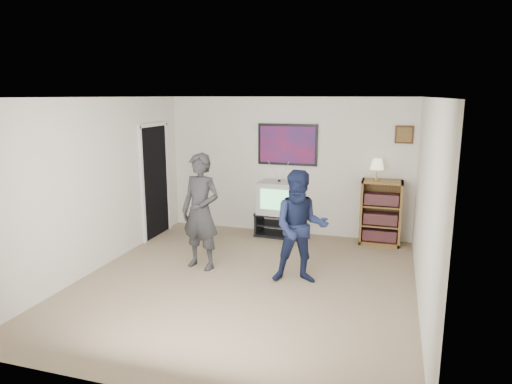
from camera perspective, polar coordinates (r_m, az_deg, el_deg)
The scene contains 13 objects.
room_shell at distance 6.33m, azimuth -0.46°, elevation 0.39°, with size 4.51×5.00×2.51m.
media_stand at distance 8.36m, azimuth 2.98°, elevation -4.05°, with size 0.88×0.52×0.43m.
crt_television at distance 8.24m, azimuth 2.89°, elevation -0.67°, with size 0.69×0.58×0.58m, color #AFAFA9, non-canonical shape.
bookshelf at distance 8.10m, azimuth 15.33°, elevation -2.49°, with size 0.68×0.39×1.12m, color brown, non-canonical shape.
table_lamp at distance 7.95m, azimuth 14.88°, elevation 2.73°, with size 0.23×0.23×0.37m, color #F3EFB8, non-canonical shape.
person_tall at distance 6.72m, azimuth -6.93°, elevation -2.45°, with size 0.63×0.41×1.72m, color #272628.
person_short at distance 6.20m, azimuth 5.56°, elevation -4.41°, with size 0.76×0.59×1.56m, color #161D3D.
controller_left at distance 6.79m, azimuth -6.53°, elevation 0.74°, with size 0.03×0.12×0.03m, color white.
controller_right at distance 6.33m, azimuth 5.56°, elevation -1.27°, with size 0.03×0.12×0.03m, color white.
poster at distance 8.31m, azimuth 3.95°, elevation 5.93°, with size 1.10×0.03×0.75m, color black.
air_vent at distance 8.42m, azimuth 0.31°, elevation 8.09°, with size 0.28×0.02×0.14m, color white.
small_picture at distance 8.08m, azimuth 18.04°, elevation 6.84°, with size 0.30×0.03×0.30m, color black.
doorway at distance 8.40m, azimuth -12.54°, elevation 1.25°, with size 0.03×0.85×2.00m, color black.
Camera 1 is at (1.86, -5.57, 2.52)m, focal length 32.00 mm.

